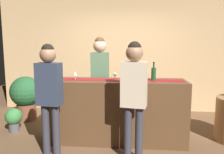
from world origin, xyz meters
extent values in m
plane|color=brown|center=(0.00, 0.00, 0.00)|extent=(10.00, 10.00, 0.00)
cube|color=tan|center=(0.00, 1.90, 1.45)|extent=(6.00, 0.12, 2.90)
cube|color=#543821|center=(0.00, 0.00, 0.52)|extent=(2.31, 0.60, 1.04)
cube|color=maroon|center=(0.00, 0.00, 1.04)|extent=(2.19, 0.28, 0.01)
cylinder|color=#194723|center=(0.62, -0.02, 1.15)|extent=(0.07, 0.07, 0.21)
cylinder|color=#194723|center=(0.62, -0.02, 1.29)|extent=(0.03, 0.03, 0.08)
cylinder|color=black|center=(0.62, -0.02, 1.33)|extent=(0.03, 0.03, 0.02)
cylinder|color=brown|center=(0.33, 0.07, 1.15)|extent=(0.07, 0.07, 0.21)
cylinder|color=brown|center=(0.33, 0.07, 1.29)|extent=(0.03, 0.03, 0.08)
cylinder|color=black|center=(0.33, 0.07, 1.33)|extent=(0.03, 0.03, 0.02)
cylinder|color=silver|center=(0.00, -0.06, 1.04)|extent=(0.06, 0.06, 0.00)
cylinder|color=silver|center=(0.00, -0.06, 1.08)|extent=(0.01, 0.01, 0.08)
cone|color=silver|center=(0.00, -0.06, 1.15)|extent=(0.07, 0.07, 0.06)
cylinder|color=silver|center=(-0.66, -0.05, 1.04)|extent=(0.06, 0.06, 0.00)
cylinder|color=silver|center=(-0.66, -0.05, 1.08)|extent=(0.01, 0.01, 0.08)
cone|color=silver|center=(-0.66, -0.05, 1.15)|extent=(0.07, 0.07, 0.06)
cylinder|color=#26262B|center=(-0.25, 0.59, 0.41)|extent=(0.11, 0.11, 0.82)
cylinder|color=#26262B|center=(-0.41, 0.57, 0.41)|extent=(0.11, 0.11, 0.82)
cube|color=#4C6B4C|center=(-0.33, 0.58, 1.15)|extent=(0.35, 0.22, 0.65)
sphere|color=#DBAD89|center=(-0.33, 0.58, 1.60)|extent=(0.25, 0.25, 0.25)
sphere|color=brown|center=(-0.33, 0.58, 1.67)|extent=(0.19, 0.19, 0.19)
cylinder|color=#33333D|center=(0.22, -0.60, 0.39)|extent=(0.11, 0.11, 0.77)
cylinder|color=#33333D|center=(0.38, -0.63, 0.39)|extent=(0.11, 0.11, 0.77)
cube|color=beige|center=(0.30, -0.62, 1.08)|extent=(0.37, 0.26, 0.61)
sphere|color=#9E7051|center=(0.30, -0.62, 1.50)|extent=(0.23, 0.23, 0.23)
sphere|color=black|center=(0.30, -0.62, 1.57)|extent=(0.18, 0.18, 0.18)
cylinder|color=#33333D|center=(-0.98, -0.57, 0.38)|extent=(0.11, 0.11, 0.76)
cylinder|color=#33333D|center=(-0.82, -0.59, 0.38)|extent=(0.11, 0.11, 0.76)
cube|color=#2D384C|center=(-0.90, -0.58, 1.06)|extent=(0.36, 0.23, 0.60)
sphere|color=#9E7051|center=(-0.90, -0.58, 1.48)|extent=(0.23, 0.23, 0.23)
sphere|color=black|center=(-0.90, -0.58, 1.54)|extent=(0.18, 0.18, 0.18)
cylinder|color=brown|center=(-1.99, 0.89, 0.18)|extent=(0.40, 0.40, 0.35)
sphere|color=#23562D|center=(-1.99, 0.89, 0.63)|extent=(0.65, 0.65, 0.65)
cylinder|color=#4C4C51|center=(-1.92, 0.22, 0.08)|extent=(0.19, 0.19, 0.16)
sphere|color=#387A3D|center=(-1.92, 0.22, 0.29)|extent=(0.31, 0.31, 0.31)
camera|label=1|loc=(0.27, -3.58, 1.60)|focal=35.49mm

